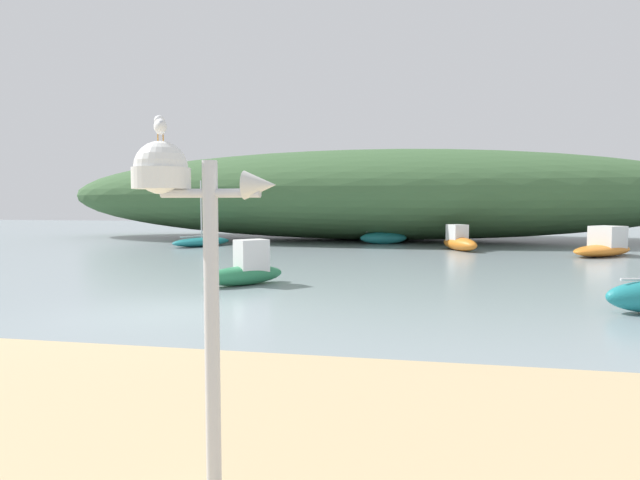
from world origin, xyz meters
The scene contains 9 objects.
ground_plane centered at (0.00, 0.00, 0.00)m, with size 120.00×120.00×0.00m, color gray.
distant_hill centered at (2.34, 26.02, 3.13)m, with size 45.82×14.75×6.27m, color #3D6038.
mast_structure centered at (3.65, -7.38, 2.47)m, with size 1.16×0.45×2.81m.
seagull_on_radar centered at (3.48, -7.37, 3.14)m, with size 0.20×0.28×0.21m.
sailboat_far_left centered at (3.37, 21.55, 0.40)m, with size 3.13×1.89×3.15m.
motorboat_centre_water centered at (7.68, 17.87, 0.51)m, with size 2.20×3.42×1.39m.
motorboat_off_point centered at (14.31, 15.93, 0.50)m, with size 4.02×3.85×1.45m.
motorboat_mid_channel centered at (0.25, 4.24, 0.49)m, with size 2.44×2.57×1.40m.
sailboat_outer_mooring centered at (-7.08, 17.75, 0.28)m, with size 3.18×4.07×3.88m.
Camera 1 is at (5.48, -11.22, 2.52)m, focal length 29.35 mm.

